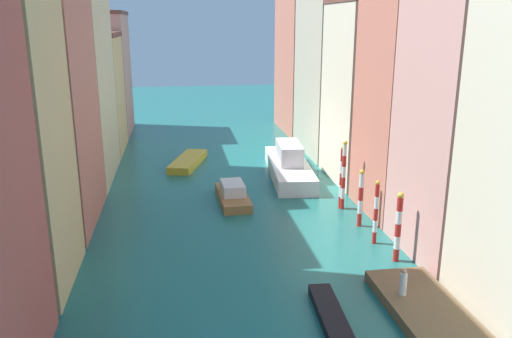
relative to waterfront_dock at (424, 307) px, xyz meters
name	(u,v)px	position (x,y,z in m)	size (l,w,h in m)	color
ground_plane	(229,201)	(-7.63, 17.62, -0.29)	(154.00, 154.00, 0.00)	#1E6B66
building_left_2	(28,109)	(-21.05, 15.06, 7.75)	(7.78, 10.19, 16.06)	#C6705B
building_left_3	(61,76)	(-21.05, 25.94, 8.77)	(7.78, 11.58, 18.09)	beige
building_left_4	(84,93)	(-21.05, 36.38, 5.99)	(7.78, 9.29, 12.54)	#DBB77A
building_left_5	(97,73)	(-21.05, 46.44, 7.14)	(7.78, 10.25, 14.83)	tan
building_right_1	(484,93)	(5.79, 6.28, 9.40)	(7.78, 7.55, 19.36)	tan
building_right_2	(422,100)	(5.79, 13.64, 7.93)	(7.78, 7.21, 16.42)	#C6705B
building_right_3	(378,90)	(5.79, 21.95, 7.63)	(7.78, 8.65, 15.81)	beige
building_right_4	(343,48)	(5.79, 32.05, 10.64)	(7.78, 11.12, 21.85)	#BCB299
building_right_5	(313,50)	(5.79, 43.79, 9.82)	(7.78, 11.96, 20.20)	#C6705B
waterfront_dock	(424,307)	(0.00, 0.00, 0.00)	(3.35, 7.14, 0.58)	brown
person_on_dock	(403,283)	(-0.75, 0.85, 0.93)	(0.36, 0.36, 1.39)	white
mooring_pole_0	(398,226)	(0.98, 5.57, 1.89)	(0.39, 0.39, 4.25)	red
mooring_pole_1	(376,212)	(0.64, 8.16, 1.84)	(0.29, 0.29, 4.17)	red
mooring_pole_2	(361,197)	(0.70, 11.10, 1.78)	(0.34, 0.34, 4.04)	red
mooring_pole_3	(341,177)	(0.49, 14.76, 2.16)	(0.27, 0.27, 4.81)	red
mooring_pole_4	(344,175)	(0.60, 14.56, 2.39)	(0.33, 0.33, 5.25)	red
vaporetto_white	(289,165)	(-1.54, 23.59, 0.74)	(4.28, 12.54, 3.07)	white
motorboat_0	(233,194)	(-7.34, 17.49, 0.29)	(2.33, 6.20, 1.53)	olive
motorboat_1	(188,161)	(-10.51, 28.88, 0.07)	(4.16, 7.80, 0.71)	gold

